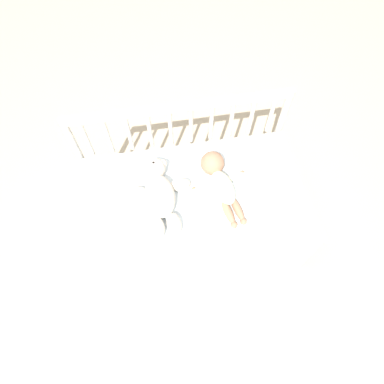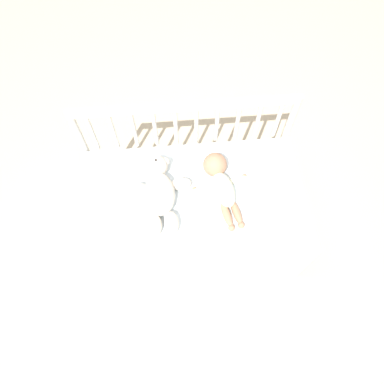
# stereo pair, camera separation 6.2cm
# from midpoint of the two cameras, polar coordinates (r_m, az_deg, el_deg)

# --- Properties ---
(ground_plane) EXTENTS (12.00, 12.00, 0.00)m
(ground_plane) POSITION_cam_midpoint_polar(r_m,az_deg,el_deg) (2.12, 0.85, -6.67)
(ground_plane) COLOR #C6B293
(crib_mattress) EXTENTS (1.14, 0.66, 0.45)m
(crib_mattress) POSITION_cam_midpoint_polar(r_m,az_deg,el_deg) (1.91, 0.93, -4.18)
(crib_mattress) COLOR silver
(crib_mattress) RESTS_ON ground_plane
(crib_rail) EXTENTS (1.14, 0.04, 0.75)m
(crib_rail) POSITION_cam_midpoint_polar(r_m,az_deg,el_deg) (1.83, 0.01, 9.92)
(crib_rail) COLOR beige
(crib_rail) RESTS_ON ground_plane
(blanket) EXTENTS (0.83, 0.54, 0.01)m
(blanket) POSITION_cam_midpoint_polar(r_m,az_deg,el_deg) (1.71, 1.31, -0.70)
(blanket) COLOR white
(blanket) RESTS_ON crib_mattress
(teddy_bear) EXTENTS (0.33, 0.43, 0.11)m
(teddy_bear) POSITION_cam_midpoint_polar(r_m,az_deg,el_deg) (1.68, -4.40, 0.19)
(teddy_bear) COLOR silver
(teddy_bear) RESTS_ON crib_mattress
(baby) EXTENTS (0.32, 0.41, 0.12)m
(baby) POSITION_cam_midpoint_polar(r_m,az_deg,el_deg) (1.71, 5.85, 1.70)
(baby) COLOR #EAEACC
(baby) RESTS_ON crib_mattress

